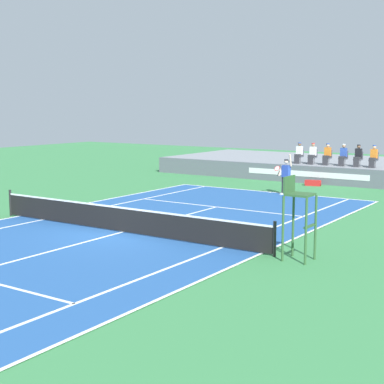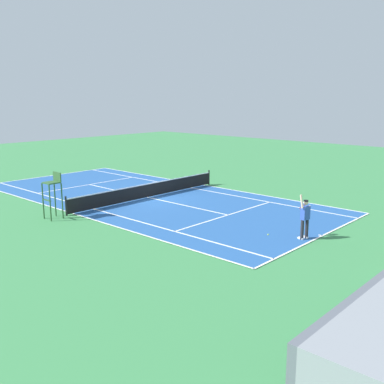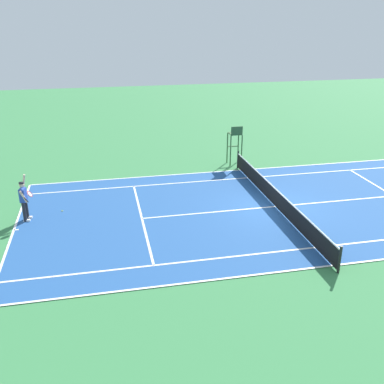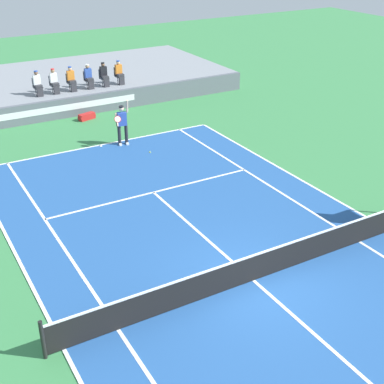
{
  "view_description": "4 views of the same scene",
  "coord_description": "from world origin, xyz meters",
  "px_view_note": "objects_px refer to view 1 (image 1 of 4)",
  "views": [
    {
      "loc": [
        13.35,
        -15.41,
        4.39
      ],
      "look_at": [
        0.29,
        4.02,
        1.0
      ],
      "focal_mm": 54.77,
      "sensor_mm": 36.0,
      "label": 1
    },
    {
      "loc": [
        18.62,
        20.75,
        6.27
      ],
      "look_at": [
        0.29,
        4.02,
        1.0
      ],
      "focal_mm": 41.89,
      "sensor_mm": 36.0,
      "label": 2
    },
    {
      "loc": [
        -18.14,
        7.95,
        8.6
      ],
      "look_at": [
        0.29,
        4.02,
        1.0
      ],
      "focal_mm": 41.33,
      "sensor_mm": 36.0,
      "label": 3
    },
    {
      "loc": [
        -7.68,
        -9.87,
        9.05
      ],
      "look_at": [
        0.29,
        4.02,
        1.0
      ],
      "focal_mm": 50.32,
      "sensor_mm": 36.0,
      "label": 4
    }
  ],
  "objects_px": {
    "umpire_chair": "(298,207)",
    "spectator_seated_1": "(312,154)",
    "tennis_player": "(286,176)",
    "spectator_seated_0": "(299,153)",
    "spectator_seated_2": "(327,155)",
    "spectator_seated_4": "(358,156)",
    "spectator_seated_5": "(373,157)",
    "tennis_ball": "(284,199)",
    "equipment_bag": "(313,183)",
    "spectator_seated_3": "(343,155)"
  },
  "relations": [
    {
      "from": "umpire_chair",
      "to": "spectator_seated_1",
      "type": "bearing_deg",
      "value": 111.13
    },
    {
      "from": "umpire_chair",
      "to": "tennis_player",
      "type": "bearing_deg",
      "value": 116.34
    },
    {
      "from": "spectator_seated_0",
      "to": "spectator_seated_2",
      "type": "distance_m",
      "value": 1.79
    },
    {
      "from": "spectator_seated_1",
      "to": "tennis_player",
      "type": "distance_m",
      "value": 6.3
    },
    {
      "from": "spectator_seated_1",
      "to": "spectator_seated_2",
      "type": "relative_size",
      "value": 1.0
    },
    {
      "from": "spectator_seated_4",
      "to": "umpire_chair",
      "type": "bearing_deg",
      "value": -77.07
    },
    {
      "from": "spectator_seated_4",
      "to": "spectator_seated_5",
      "type": "distance_m",
      "value": 0.89
    },
    {
      "from": "tennis_ball",
      "to": "equipment_bag",
      "type": "height_order",
      "value": "equipment_bag"
    },
    {
      "from": "spectator_seated_1",
      "to": "tennis_ball",
      "type": "height_order",
      "value": "spectator_seated_1"
    },
    {
      "from": "tennis_player",
      "to": "equipment_bag",
      "type": "distance_m",
      "value": 4.24
    },
    {
      "from": "spectator_seated_3",
      "to": "spectator_seated_1",
      "type": "bearing_deg",
      "value": 180.0
    },
    {
      "from": "spectator_seated_1",
      "to": "spectator_seated_2",
      "type": "xyz_separation_m",
      "value": [
        0.92,
        0.0,
        0.0
      ]
    },
    {
      "from": "spectator_seated_1",
      "to": "umpire_chair",
      "type": "distance_m",
      "value": 18.91
    },
    {
      "from": "spectator_seated_1",
      "to": "spectator_seated_5",
      "type": "relative_size",
      "value": 1.0
    },
    {
      "from": "spectator_seated_5",
      "to": "tennis_player",
      "type": "bearing_deg",
      "value": -112.2
    },
    {
      "from": "spectator_seated_2",
      "to": "spectator_seated_3",
      "type": "distance_m",
      "value": 0.97
    },
    {
      "from": "spectator_seated_4",
      "to": "spectator_seated_5",
      "type": "bearing_deg",
      "value": 0.0
    },
    {
      "from": "spectator_seated_0",
      "to": "spectator_seated_5",
      "type": "bearing_deg",
      "value": 0.0
    },
    {
      "from": "spectator_seated_0",
      "to": "spectator_seated_1",
      "type": "height_order",
      "value": "same"
    },
    {
      "from": "spectator_seated_0",
      "to": "umpire_chair",
      "type": "distance_m",
      "value": 19.24
    },
    {
      "from": "spectator_seated_0",
      "to": "spectator_seated_4",
      "type": "height_order",
      "value": "same"
    },
    {
      "from": "spectator_seated_5",
      "to": "spectator_seated_4",
      "type": "bearing_deg",
      "value": 180.0
    },
    {
      "from": "spectator_seated_0",
      "to": "spectator_seated_2",
      "type": "relative_size",
      "value": 1.0
    },
    {
      "from": "spectator_seated_1",
      "to": "umpire_chair",
      "type": "xyz_separation_m",
      "value": [
        6.81,
        -17.63,
        -0.07
      ]
    },
    {
      "from": "tennis_ball",
      "to": "equipment_bag",
      "type": "xyz_separation_m",
      "value": [
        -0.85,
        5.64,
        0.13
      ]
    },
    {
      "from": "spectator_seated_2",
      "to": "tennis_ball",
      "type": "relative_size",
      "value": 18.6
    },
    {
      "from": "umpire_chair",
      "to": "equipment_bag",
      "type": "relative_size",
      "value": 2.56
    },
    {
      "from": "spectator_seated_5",
      "to": "spectator_seated_0",
      "type": "bearing_deg",
      "value": 180.0
    },
    {
      "from": "equipment_bag",
      "to": "spectator_seated_1",
      "type": "bearing_deg",
      "value": 114.24
    },
    {
      "from": "spectator_seated_2",
      "to": "umpire_chair",
      "type": "relative_size",
      "value": 0.52
    },
    {
      "from": "spectator_seated_4",
      "to": "tennis_ball",
      "type": "relative_size",
      "value": 18.6
    },
    {
      "from": "spectator_seated_2",
      "to": "spectator_seated_3",
      "type": "bearing_deg",
      "value": 0.0
    },
    {
      "from": "umpire_chair",
      "to": "spectator_seated_0",
      "type": "bearing_deg",
      "value": 113.55
    },
    {
      "from": "umpire_chair",
      "to": "spectator_seated_4",
      "type": "bearing_deg",
      "value": 102.93
    },
    {
      "from": "umpire_chair",
      "to": "spectator_seated_3",
      "type": "bearing_deg",
      "value": 105.61
    },
    {
      "from": "spectator_seated_1",
      "to": "spectator_seated_4",
      "type": "xyz_separation_m",
      "value": [
        2.76,
        0.0,
        0.0
      ]
    },
    {
      "from": "umpire_chair",
      "to": "tennis_ball",
      "type": "bearing_deg",
      "value": 116.89
    },
    {
      "from": "spectator_seated_5",
      "to": "tennis_ball",
      "type": "height_order",
      "value": "spectator_seated_5"
    },
    {
      "from": "spectator_seated_3",
      "to": "tennis_player",
      "type": "xyz_separation_m",
      "value": [
        -0.75,
        -6.17,
        -0.63
      ]
    },
    {
      "from": "spectator_seated_3",
      "to": "tennis_ball",
      "type": "bearing_deg",
      "value": -90.99
    },
    {
      "from": "spectator_seated_1",
      "to": "spectator_seated_3",
      "type": "bearing_deg",
      "value": 0.0
    },
    {
      "from": "spectator_seated_2",
      "to": "spectator_seated_3",
      "type": "xyz_separation_m",
      "value": [
        0.97,
        0.0,
        0.0
      ]
    },
    {
      "from": "tennis_ball",
      "to": "spectator_seated_3",
      "type": "bearing_deg",
      "value": 89.01
    },
    {
      "from": "tennis_player",
      "to": "spectator_seated_5",
      "type": "bearing_deg",
      "value": 67.8
    },
    {
      "from": "spectator_seated_4",
      "to": "tennis_ball",
      "type": "height_order",
      "value": "spectator_seated_4"
    },
    {
      "from": "spectator_seated_1",
      "to": "spectator_seated_2",
      "type": "distance_m",
      "value": 0.92
    },
    {
      "from": "spectator_seated_5",
      "to": "tennis_player",
      "type": "relative_size",
      "value": 0.61
    },
    {
      "from": "equipment_bag",
      "to": "spectator_seated_2",
      "type": "bearing_deg",
      "value": 89.69
    },
    {
      "from": "spectator_seated_4",
      "to": "umpire_chair",
      "type": "xyz_separation_m",
      "value": [
        4.05,
        -17.63,
        -0.07
      ]
    },
    {
      "from": "spectator_seated_0",
      "to": "equipment_bag",
      "type": "bearing_deg",
      "value": -48.59
    }
  ]
}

